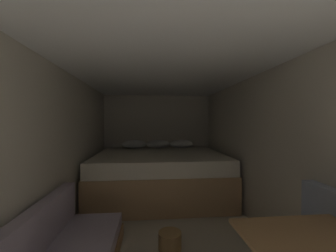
# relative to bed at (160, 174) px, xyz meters

# --- Properties ---
(ground_plane) EXTENTS (7.01, 7.01, 0.00)m
(ground_plane) POSITION_rel_bed_xyz_m (0.00, -1.52, -0.42)
(ground_plane) COLOR #B2A893
(wall_back) EXTENTS (2.58, 0.05, 2.04)m
(wall_back) POSITION_rel_bed_xyz_m (0.00, 1.01, 0.60)
(wall_back) COLOR beige
(wall_back) RESTS_ON ground
(wall_left) EXTENTS (0.05, 5.01, 2.04)m
(wall_left) POSITION_rel_bed_xyz_m (-1.26, -1.52, 0.60)
(wall_left) COLOR beige
(wall_left) RESTS_ON ground
(wall_right) EXTENTS (0.05, 5.01, 2.04)m
(wall_right) POSITION_rel_bed_xyz_m (1.26, -1.52, 0.60)
(wall_right) COLOR beige
(wall_right) RESTS_ON ground
(ceiling_slab) EXTENTS (2.58, 5.01, 0.05)m
(ceiling_slab) POSITION_rel_bed_xyz_m (0.00, -1.52, 1.65)
(ceiling_slab) COLOR white
(ceiling_slab) RESTS_ON wall_left
(bed) EXTENTS (2.36, 1.91, 1.01)m
(bed) POSITION_rel_bed_xyz_m (0.00, 0.00, 0.00)
(bed) COLOR tan
(bed) RESTS_ON ground
(wicker_basket) EXTENTS (0.26, 0.26, 0.19)m
(wicker_basket) POSITION_rel_bed_xyz_m (0.02, -1.67, -0.33)
(wicker_basket) COLOR olive
(wicker_basket) RESTS_ON ground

